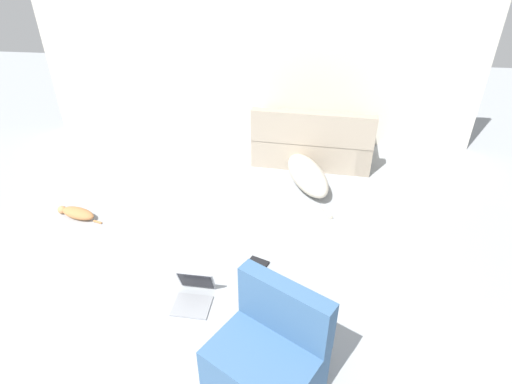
{
  "coord_description": "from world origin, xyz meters",
  "views": [
    {
      "loc": [
        0.84,
        -1.18,
        2.6
      ],
      "look_at": [
        0.37,
        2.25,
        0.49
      ],
      "focal_mm": 28.0,
      "sensor_mm": 36.0,
      "label": 1
    }
  ],
  "objects_px": {
    "couch": "(312,143)",
    "dog": "(305,173)",
    "book_black": "(258,263)",
    "side_chair": "(267,362)",
    "cat": "(77,213)",
    "laptop_open": "(194,291)"
  },
  "relations": [
    {
      "from": "couch",
      "to": "book_black",
      "type": "height_order",
      "value": "couch"
    },
    {
      "from": "laptop_open",
      "to": "book_black",
      "type": "distance_m",
      "value": 0.7
    },
    {
      "from": "cat",
      "to": "side_chair",
      "type": "xyz_separation_m",
      "value": [
        2.36,
        -1.76,
        0.23
      ]
    },
    {
      "from": "laptop_open",
      "to": "side_chair",
      "type": "distance_m",
      "value": 1.06
    },
    {
      "from": "side_chair",
      "to": "dog",
      "type": "bearing_deg",
      "value": 115.59
    },
    {
      "from": "dog",
      "to": "book_black",
      "type": "height_order",
      "value": "dog"
    },
    {
      "from": "cat",
      "to": "side_chair",
      "type": "bearing_deg",
      "value": 157.65
    },
    {
      "from": "dog",
      "to": "cat",
      "type": "xyz_separation_m",
      "value": [
        -2.53,
        -1.11,
        -0.1
      ]
    },
    {
      "from": "cat",
      "to": "book_black",
      "type": "height_order",
      "value": "cat"
    },
    {
      "from": "couch",
      "to": "book_black",
      "type": "bearing_deg",
      "value": 82.28
    },
    {
      "from": "dog",
      "to": "book_black",
      "type": "distance_m",
      "value": 1.67
    },
    {
      "from": "cat",
      "to": "laptop_open",
      "type": "distance_m",
      "value": 1.93
    },
    {
      "from": "book_black",
      "to": "side_chair",
      "type": "height_order",
      "value": "side_chair"
    },
    {
      "from": "dog",
      "to": "cat",
      "type": "relative_size",
      "value": 2.36
    },
    {
      "from": "couch",
      "to": "side_chair",
      "type": "relative_size",
      "value": 1.95
    },
    {
      "from": "couch",
      "to": "dog",
      "type": "distance_m",
      "value": 0.73
    },
    {
      "from": "couch",
      "to": "laptop_open",
      "type": "xyz_separation_m",
      "value": [
        -0.95,
        -2.84,
        -0.18
      ]
    },
    {
      "from": "dog",
      "to": "laptop_open",
      "type": "xyz_separation_m",
      "value": [
        -0.88,
        -2.12,
        -0.08
      ]
    },
    {
      "from": "book_black",
      "to": "side_chair",
      "type": "bearing_deg",
      "value": -79.63
    },
    {
      "from": "dog",
      "to": "side_chair",
      "type": "height_order",
      "value": "side_chair"
    },
    {
      "from": "cat",
      "to": "dog",
      "type": "bearing_deg",
      "value": -141.88
    },
    {
      "from": "dog",
      "to": "cat",
      "type": "bearing_deg",
      "value": 90.9
    }
  ]
}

